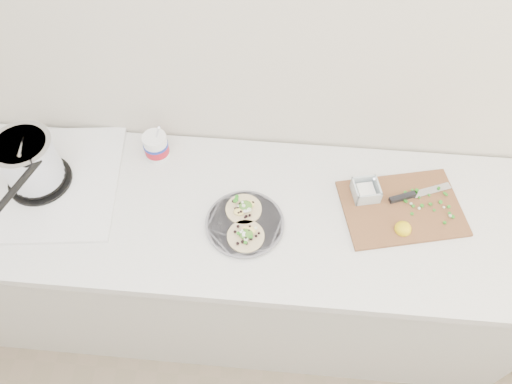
# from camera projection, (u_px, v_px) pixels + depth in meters

# --- Properties ---
(counter) EXTENTS (2.44, 0.66, 0.90)m
(counter) POSITION_uv_depth(u_px,v_px,m) (225.00, 263.00, 2.13)
(counter) COLOR beige
(counter) RESTS_ON ground
(stove) EXTENTS (0.61, 0.57, 0.27)m
(stove) POSITION_uv_depth(u_px,v_px,m) (34.00, 169.00, 1.75)
(stove) COLOR silver
(stove) RESTS_ON counter
(taco_plate) EXTENTS (0.27, 0.27, 0.04)m
(taco_plate) POSITION_uv_depth(u_px,v_px,m) (245.00, 222.00, 1.71)
(taco_plate) COLOR slate
(taco_plate) RESTS_ON counter
(tub) EXTENTS (0.09, 0.09, 0.21)m
(tub) POSITION_uv_depth(u_px,v_px,m) (156.00, 145.00, 1.84)
(tub) COLOR white
(tub) RESTS_ON counter
(cutboard) EXTENTS (0.46, 0.37, 0.07)m
(cutboard) POSITION_uv_depth(u_px,v_px,m) (400.00, 204.00, 1.75)
(cutboard) COLOR brown
(cutboard) RESTS_ON counter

